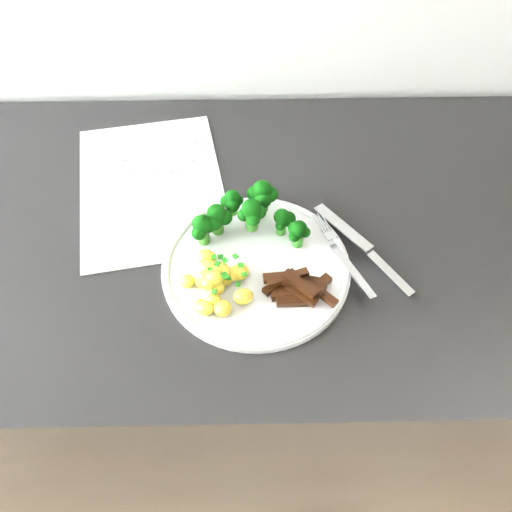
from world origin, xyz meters
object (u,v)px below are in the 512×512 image
object	(u,v)px
recipe_paper	(152,186)
beef_strips	(299,288)
plate	(256,267)
fork	(344,258)
counter	(270,369)
broccoli	(247,212)
knife	(374,259)
potatoes	(219,281)

from	to	relation	value
recipe_paper	beef_strips	xyz separation A→B (m)	(0.21, -0.20, 0.02)
plate	fork	xyz separation A→B (m)	(0.12, 0.01, 0.01)
counter	broccoli	size ratio (longest dim) A/B	14.81
counter	recipe_paper	size ratio (longest dim) A/B	7.06
plate	beef_strips	xyz separation A→B (m)	(0.05, -0.04, 0.01)
fork	knife	size ratio (longest dim) A/B	0.91
recipe_paper	plate	size ratio (longest dim) A/B	1.33
beef_strips	knife	xyz separation A→B (m)	(0.10, 0.05, -0.01)
knife	counter	bearing A→B (deg)	153.90
potatoes	knife	xyz separation A→B (m)	(0.21, 0.04, -0.01)
recipe_paper	beef_strips	size ratio (longest dim) A/B	3.49
potatoes	plate	bearing A→B (deg)	34.84
plate	recipe_paper	bearing A→B (deg)	134.14
potatoes	knife	world-z (taller)	potatoes
potatoes	fork	world-z (taller)	potatoes
fork	knife	distance (m)	0.04
broccoli	potatoes	xyz separation A→B (m)	(-0.04, -0.10, -0.02)
knife	fork	bearing A→B (deg)	-174.81
potatoes	knife	distance (m)	0.21
potatoes	beef_strips	distance (m)	0.10
plate	potatoes	distance (m)	0.06
broccoli	potatoes	world-z (taller)	broccoli
beef_strips	knife	distance (m)	0.12
broccoli	recipe_paper	bearing A→B (deg)	146.55
fork	recipe_paper	bearing A→B (deg)	150.37
potatoes	fork	size ratio (longest dim) A/B	0.70
recipe_paper	broccoli	distance (m)	0.18
recipe_paper	potatoes	world-z (taller)	potatoes
beef_strips	fork	size ratio (longest dim) A/B	0.64
recipe_paper	fork	distance (m)	0.31
recipe_paper	beef_strips	world-z (taller)	beef_strips
counter	potatoes	distance (m)	0.48
plate	potatoes	world-z (taller)	potatoes
broccoli	beef_strips	world-z (taller)	broccoli
fork	counter	bearing A→B (deg)	142.40
counter	knife	size ratio (longest dim) A/B	14.51
knife	beef_strips	bearing A→B (deg)	-154.12
beef_strips	knife	bearing A→B (deg)	25.88
beef_strips	knife	world-z (taller)	beef_strips
plate	fork	world-z (taller)	fork
plate	broccoli	xyz separation A→B (m)	(-0.01, 0.06, 0.04)
recipe_paper	fork	size ratio (longest dim) A/B	2.25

